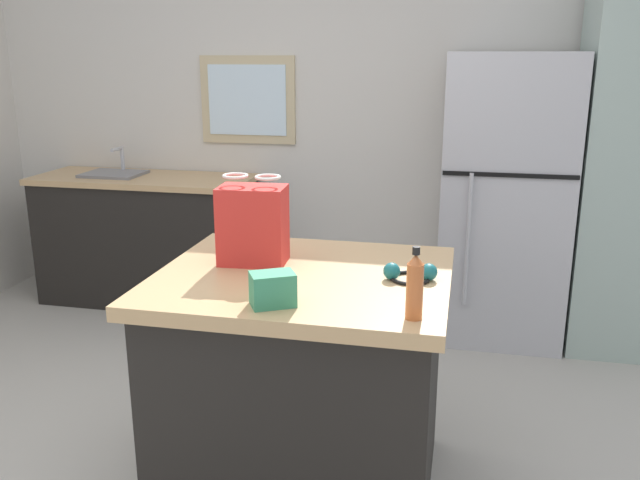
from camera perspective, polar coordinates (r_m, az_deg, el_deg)
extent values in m
cube|color=silver|center=(4.67, 1.66, 11.10)|extent=(5.11, 0.10, 2.73)
cube|color=#CCB78C|center=(4.77, -6.18, 11.85)|extent=(0.68, 0.04, 0.60)
cube|color=white|center=(4.75, -6.25, 11.83)|extent=(0.56, 0.02, 0.48)
cube|color=black|center=(2.74, -1.39, -12.69)|extent=(1.03, 0.88, 0.87)
cube|color=tan|center=(2.55, -1.46, -3.46)|extent=(1.11, 0.96, 0.06)
cube|color=#B7B7BC|center=(4.25, 15.51, 3.37)|extent=(0.75, 0.68, 1.75)
cube|color=black|center=(3.87, 15.95, 5.36)|extent=(0.74, 0.01, 0.02)
cylinder|color=#B7B7BC|center=(3.92, 12.53, -0.05)|extent=(0.02, 0.02, 0.79)
cube|color=#9EB2A8|center=(4.30, 24.77, 5.81)|extent=(0.55, 0.64, 2.22)
cube|color=black|center=(4.93, -14.54, -0.17)|extent=(1.49, 0.55, 0.87)
cube|color=tan|center=(4.83, -14.91, 5.05)|extent=(1.53, 0.59, 0.04)
cube|color=slate|center=(4.94, -17.20, 4.75)|extent=(0.40, 0.32, 0.14)
cylinder|color=#B7B7BC|center=(5.04, -16.55, 6.62)|extent=(0.03, 0.03, 0.18)
cylinder|color=#B7B7BC|center=(4.96, -17.02, 7.45)|extent=(0.02, 0.14, 0.02)
cube|color=red|center=(2.64, -5.76, 1.28)|extent=(0.27, 0.19, 0.31)
torus|color=white|center=(2.62, -7.24, 5.48)|extent=(0.11, 0.11, 0.01)
torus|color=white|center=(2.58, -4.50, 5.39)|extent=(0.11, 0.11, 0.01)
cube|color=#388E66|center=(2.21, -4.07, -4.23)|extent=(0.17, 0.15, 0.11)
cylinder|color=#C66633|center=(2.11, 8.10, -4.39)|extent=(0.05, 0.05, 0.18)
cone|color=#C66633|center=(2.07, 8.21, -1.63)|extent=(0.05, 0.05, 0.03)
cylinder|color=black|center=(2.07, 8.24, -0.91)|extent=(0.02, 0.02, 0.02)
torus|color=black|center=(2.49, 7.71, -3.25)|extent=(0.17, 0.17, 0.01)
sphere|color=#19666B|center=(2.48, 6.17, -2.67)|extent=(0.06, 0.06, 0.06)
sphere|color=#19666B|center=(2.49, 9.30, -2.73)|extent=(0.06, 0.06, 0.06)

